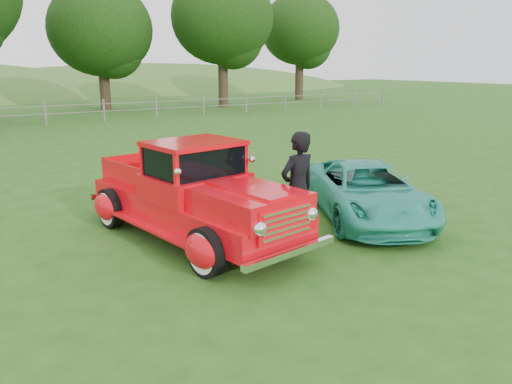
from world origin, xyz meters
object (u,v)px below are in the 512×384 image
red_pickup (193,195)px  teal_sedan (367,191)px  tree_far_east (300,29)px  tree_mid_east (222,18)px  man (298,188)px  tree_near_east (101,29)px

red_pickup → teal_sedan: red_pickup is taller
tree_far_east → red_pickup: size_ratio=1.70×
tree_mid_east → man: bearing=-115.3°
red_pickup → tree_far_east: bearing=40.5°
teal_sedan → red_pickup: bearing=-166.9°
tree_near_east → teal_sedan: tree_near_east is taller
tree_far_east → teal_sedan: tree_far_east is taller
man → tree_near_east: bearing=-105.2°
tree_near_east → red_pickup: 27.81m
teal_sedan → tree_far_east: bearing=81.0°
tree_near_east → tree_far_east: (17.00, 1.00, 0.61)m
tree_far_east → man: tree_far_east is taller
red_pickup → teal_sedan: 3.57m
tree_mid_east → red_pickup: (-13.71, -24.85, -5.38)m
tree_far_east → teal_sedan: (-19.23, -28.58, -5.30)m
tree_mid_east → teal_sedan: (-10.23, -25.58, -5.61)m
tree_mid_east → teal_sedan: size_ratio=2.33×
tree_near_east → tree_far_east: tree_far_east is taller
tree_mid_east → teal_sedan: 28.11m
red_pickup → teal_sedan: size_ratio=1.29×
tree_far_east → red_pickup: tree_far_east is taller
tree_near_east → man: tree_near_east is taller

